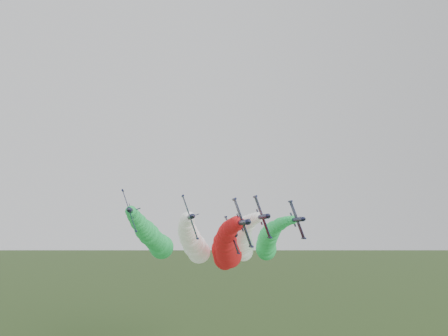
# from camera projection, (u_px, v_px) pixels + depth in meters

# --- Properties ---
(jet_lead) EXTENTS (12.65, 65.11, 16.79)m
(jet_lead) POSITION_uv_depth(u_px,v_px,m) (228.00, 248.00, 116.13)
(jet_lead) COLOR black
(jet_lead) RESTS_ON ground
(jet_inner_left) EXTENTS (13.08, 65.54, 17.21)m
(jet_inner_left) POSITION_uv_depth(u_px,v_px,m) (193.00, 242.00, 124.14)
(jet_inner_left) COLOR black
(jet_inner_left) RESTS_ON ground
(jet_inner_right) EXTENTS (12.73, 65.19, 16.87)m
(jet_inner_right) POSITION_uv_depth(u_px,v_px,m) (242.00, 241.00, 126.84)
(jet_inner_right) COLOR black
(jet_inner_right) RESTS_ON ground
(jet_outer_left) EXTENTS (13.33, 65.79, 17.47)m
(jet_outer_left) POSITION_uv_depth(u_px,v_px,m) (153.00, 238.00, 129.18)
(jet_outer_left) COLOR black
(jet_outer_left) RESTS_ON ground
(jet_outer_right) EXTENTS (12.76, 65.22, 16.90)m
(jet_outer_right) POSITION_uv_depth(u_px,v_px,m) (268.00, 242.00, 136.70)
(jet_outer_right) COLOR black
(jet_outer_right) RESTS_ON ground
(jet_trail) EXTENTS (12.94, 65.40, 17.08)m
(jet_trail) POSITION_uv_depth(u_px,v_px,m) (223.00, 252.00, 139.46)
(jet_trail) COLOR black
(jet_trail) RESTS_ON ground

